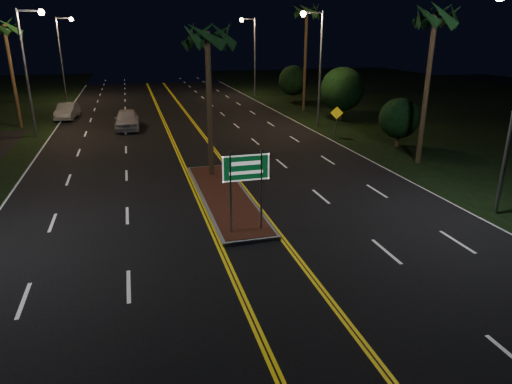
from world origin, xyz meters
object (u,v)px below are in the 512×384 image
object	(u,v)px
streetlight_left_mid	(30,59)
palm_right_far	(307,13)
palm_left_far	(4,28)
palm_right_near	(435,17)
car_far	(67,110)
shrub_mid	(342,89)
shrub_near	(399,118)
highway_sign	(246,175)
streetlight_left_far	(63,49)
car_near	(127,118)
palm_median	(207,36)
streetlight_right_far	(252,48)
streetlight_right_mid	(316,56)
streetlight_right_near	(512,81)
median_island	(225,196)
shrub_far	(293,80)
warning_sign	(337,117)

from	to	relation	value
streetlight_left_mid	palm_right_far	distance (m)	24.42
streetlight_left_mid	palm_left_far	world-z (taller)	streetlight_left_mid
palm_right_near	car_far	distance (m)	31.47
palm_right_near	shrub_mid	xyz separation A→B (m)	(1.50, 14.00, -5.49)
shrub_near	car_far	bearing A→B (deg)	143.12
highway_sign	car_far	world-z (taller)	highway_sign
streetlight_left_far	palm_left_far	bearing A→B (deg)	-97.78
palm_right_near	car_near	size ratio (longest dim) A/B	1.68
palm_median	car_far	world-z (taller)	palm_median
shrub_mid	streetlight_right_far	bearing A→B (deg)	100.66
streetlight_left_mid	streetlight_right_mid	distance (m)	21.32
palm_right_near	shrub_near	distance (m)	7.50
palm_right_near	palm_right_far	size ratio (longest dim) A/B	0.90
streetlight_right_mid	shrub_near	xyz separation A→B (m)	(2.89, -8.00, -3.71)
highway_sign	streetlight_right_near	bearing A→B (deg)	-4.29
streetlight_left_far	car_near	bearing A→B (deg)	-71.64
palm_right_near	streetlight_right_mid	bearing A→B (deg)	98.94
streetlight_right_mid	palm_left_far	bearing A→B (deg)	165.63
median_island	palm_left_far	size ratio (longest dim) A/B	1.16
shrub_far	palm_left_far	bearing A→B (deg)	-163.26
streetlight_right_far	shrub_far	world-z (taller)	streetlight_right_far
streetlight_left_far	shrub_near	xyz separation A→B (m)	(24.11, -30.00, -3.71)
streetlight_left_mid	streetlight_right_far	world-z (taller)	same
palm_right_far	shrub_far	xyz separation A→B (m)	(1.00, 6.00, -6.81)
streetlight_left_far	shrub_far	bearing A→B (deg)	-18.14
streetlight_right_near	shrub_mid	xyz separation A→B (m)	(3.39, 22.00, -2.93)
streetlight_left_far	shrub_far	size ratio (longest dim) A/B	2.27
palm_left_far	highway_sign	bearing A→B (deg)	-63.08
streetlight_left_mid	shrub_near	world-z (taller)	streetlight_left_mid
streetlight_left_far	car_far	world-z (taller)	streetlight_left_far
streetlight_right_far	car_far	xyz separation A→B (m)	(-20.11, -10.75, -4.84)
streetlight_left_far	streetlight_right_near	world-z (taller)	same
streetlight_right_near	warning_sign	world-z (taller)	streetlight_right_near
palm_right_far	car_near	world-z (taller)	palm_right_far
median_island	streetlight_left_mid	size ratio (longest dim) A/B	1.14
highway_sign	palm_right_far	world-z (taller)	palm_right_far
streetlight_right_far	streetlight_left_mid	bearing A→B (deg)	-139.70
warning_sign	palm_right_near	bearing A→B (deg)	-59.01
palm_right_near	palm_right_far	bearing A→B (deg)	89.14
palm_right_near	car_far	size ratio (longest dim) A/B	1.91
streetlight_right_near	palm_right_far	world-z (taller)	palm_right_far
median_island	palm_median	size ratio (longest dim) A/B	1.23
streetlight_left_mid	palm_median	bearing A→B (deg)	-51.83
streetlight_left_far	car_near	size ratio (longest dim) A/B	1.62
car_far	palm_median	bearing A→B (deg)	-59.02
car_near	palm_left_far	bearing A→B (deg)	162.23
palm_left_far	shrub_far	size ratio (longest dim) A/B	2.22
streetlight_left_mid	palm_right_far	bearing A→B (deg)	14.37
highway_sign	streetlight_right_far	distance (m)	40.74
palm_median	shrub_mid	bearing A→B (deg)	43.96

